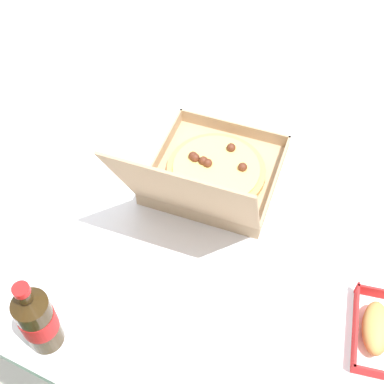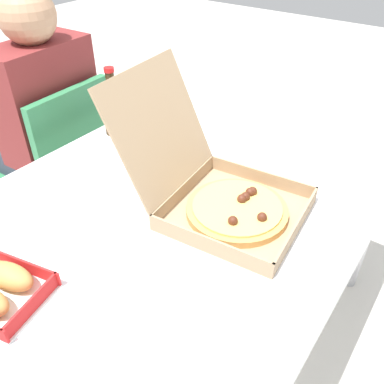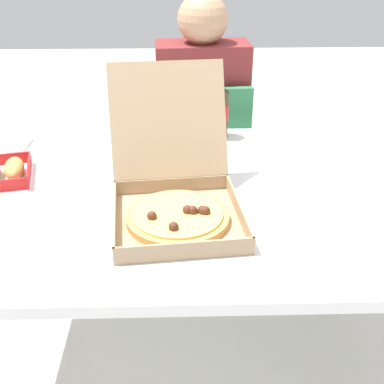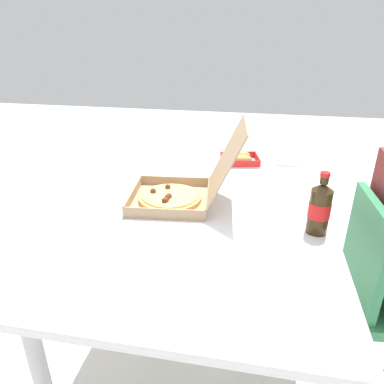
{
  "view_description": "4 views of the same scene",
  "coord_description": "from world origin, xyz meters",
  "views": [
    {
      "loc": [
        -0.35,
        0.66,
        1.78
      ],
      "look_at": [
        -0.0,
        -0.06,
        0.75
      ],
      "focal_mm": 49.58,
      "sensor_mm": 36.0,
      "label": 1
    },
    {
      "loc": [
        -0.73,
        -0.54,
        1.37
      ],
      "look_at": [
        -0.04,
        -0.04,
        0.74
      ],
      "focal_mm": 37.82,
      "sensor_mm": 36.0,
      "label": 2
    },
    {
      "loc": [
        -0.02,
        -1.2,
        1.37
      ],
      "look_at": [
        0.01,
        -0.06,
        0.74
      ],
      "focal_mm": 45.87,
      "sensor_mm": 36.0,
      "label": 3
    },
    {
      "loc": [
        1.25,
        0.17,
        1.37
      ],
      "look_at": [
        -0.02,
        -0.07,
        0.77
      ],
      "focal_mm": 33.5,
      "sensor_mm": 36.0,
      "label": 4
    }
  ],
  "objects": [
    {
      "name": "pizza_box_open",
      "position": [
        -0.03,
        -0.12,
        0.76
      ],
      "size": [
        0.36,
        0.48,
        0.33
      ],
      "color": "tan",
      "rests_on": "dining_table"
    },
    {
      "name": "paper_menu",
      "position": [
        -0.19,
        0.29,
        0.72
      ],
      "size": [
        0.25,
        0.22,
        0.0
      ],
      "primitive_type": "cube",
      "rotation": [
        0.0,
        0.0,
        -0.38
      ],
      "color": "white",
      "rests_on": "dining_table"
    },
    {
      "name": "dining_table",
      "position": [
        0.0,
        0.0,
        0.65
      ],
      "size": [
        1.4,
        0.93,
        0.71
      ],
      "color": "white",
      "rests_on": "ground_plane"
    },
    {
      "name": "ground_plane",
      "position": [
        0.0,
        0.0,
        0.0
      ],
      "size": [
        10.0,
        10.0,
        0.0
      ],
      "primitive_type": "plane",
      "color": "beige"
    },
    {
      "name": "cola_bottle",
      "position": [
        0.11,
        0.39,
        0.81
      ],
      "size": [
        0.07,
        0.07,
        0.22
      ],
      "color": "#33230F",
      "rests_on": "dining_table"
    }
  ]
}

